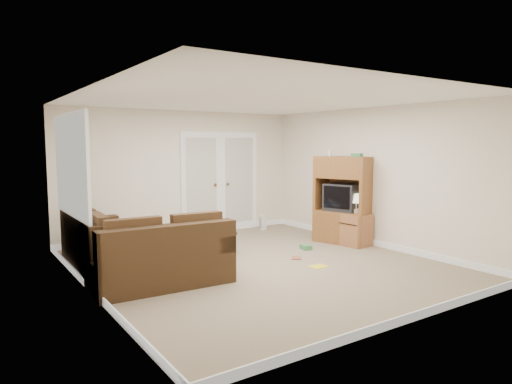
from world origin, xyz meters
TOP-DOWN VIEW (x-y plane):
  - floor at (0.00, 0.00)m, footprint 5.50×5.50m
  - ceiling at (0.00, 0.00)m, footprint 5.00×5.50m
  - wall_left at (-2.50, 0.00)m, footprint 0.02×5.50m
  - wall_right at (2.50, 0.00)m, footprint 0.02×5.50m
  - wall_back at (0.00, 2.75)m, footprint 5.00×0.02m
  - wall_front at (0.00, -2.75)m, footprint 5.00×0.02m
  - baseboards at (0.00, 0.00)m, footprint 5.00×5.50m
  - french_doors at (0.85, 2.71)m, footprint 1.80×0.05m
  - window_left at (-2.46, 1.00)m, footprint 0.05×1.92m
  - sectional_sofa at (-1.86, 0.57)m, footprint 1.86×2.80m
  - coffee_table at (-0.30, 1.25)m, footprint 0.68×1.11m
  - tv_armoire at (2.20, 0.45)m, footprint 0.83×1.13m
  - side_cabinet at (2.20, 0.13)m, footprint 0.49×0.49m
  - space_heater at (1.67, 2.34)m, footprint 0.13×0.11m
  - floor_magazine at (0.68, -0.58)m, footprint 0.28×0.22m
  - floor_greenbox at (1.25, 0.40)m, footprint 0.18×0.22m
  - floor_book at (0.66, 0.04)m, footprint 0.24×0.25m

SIDE VIEW (x-z plane):
  - floor at x=0.00m, z-range 0.00..0.00m
  - floor_magazine at x=0.68m, z-range 0.00..0.01m
  - floor_book at x=0.66m, z-range 0.00..0.02m
  - floor_greenbox at x=1.25m, z-range 0.00..0.08m
  - baseboards at x=0.00m, z-range 0.00..0.10m
  - space_heater at x=1.67m, z-range 0.00..0.31m
  - coffee_table at x=-0.30m, z-range -0.12..0.59m
  - sectional_sofa at x=-1.86m, z-range -0.09..0.75m
  - side_cabinet at x=2.20m, z-range -0.13..0.82m
  - tv_armoire at x=2.20m, z-range -0.05..1.68m
  - french_doors at x=0.85m, z-range -0.03..2.10m
  - wall_left at x=-2.50m, z-range 0.00..2.50m
  - wall_right at x=2.50m, z-range 0.00..2.50m
  - wall_back at x=0.00m, z-range 0.00..2.50m
  - wall_front at x=0.00m, z-range 0.00..2.50m
  - window_left at x=-2.46m, z-range 0.84..2.26m
  - ceiling at x=0.00m, z-range 2.49..2.51m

